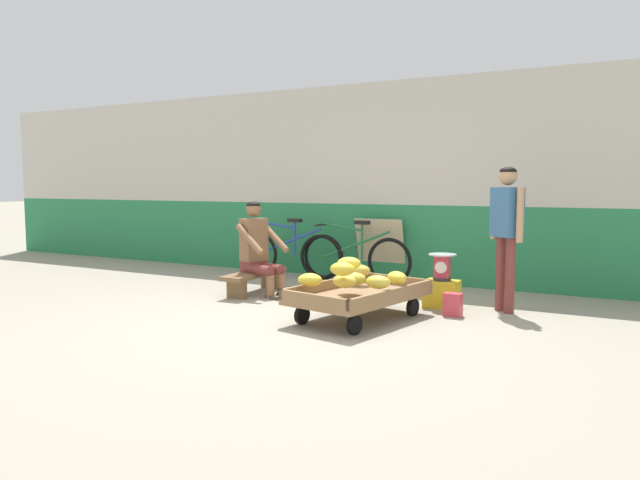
{
  "coord_description": "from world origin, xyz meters",
  "views": [
    {
      "loc": [
        2.99,
        -4.73,
        1.35
      ],
      "look_at": [
        -0.06,
        0.9,
        0.75
      ],
      "focal_mm": 33.4,
      "sensor_mm": 36.0,
      "label": 1
    }
  ],
  "objects_px": {
    "banana_cart": "(359,296)",
    "customer_adult": "(507,222)",
    "sign_board": "(381,250)",
    "shopping_bag": "(453,305)",
    "low_bench": "(254,277)",
    "vendor_seated": "(259,248)",
    "plastic_crate": "(442,294)",
    "weighing_scale": "(442,267)",
    "bicycle_near_left": "(288,253)",
    "bicycle_far_left": "(355,257)"
  },
  "relations": [
    {
      "from": "banana_cart",
      "to": "customer_adult",
      "type": "relative_size",
      "value": 1.03
    },
    {
      "from": "sign_board",
      "to": "shopping_bag",
      "type": "height_order",
      "value": "sign_board"
    },
    {
      "from": "low_bench",
      "to": "vendor_seated",
      "type": "distance_m",
      "value": 0.38
    },
    {
      "from": "plastic_crate",
      "to": "sign_board",
      "type": "height_order",
      "value": "sign_board"
    },
    {
      "from": "plastic_crate",
      "to": "weighing_scale",
      "type": "relative_size",
      "value": 1.2
    },
    {
      "from": "low_bench",
      "to": "customer_adult",
      "type": "relative_size",
      "value": 0.73
    },
    {
      "from": "low_bench",
      "to": "weighing_scale",
      "type": "relative_size",
      "value": 3.7
    },
    {
      "from": "plastic_crate",
      "to": "sign_board",
      "type": "distance_m",
      "value": 1.92
    },
    {
      "from": "weighing_scale",
      "to": "shopping_bag",
      "type": "xyz_separation_m",
      "value": [
        0.23,
        -0.37,
        -0.33
      ]
    },
    {
      "from": "sign_board",
      "to": "weighing_scale",
      "type": "bearing_deg",
      "value": -46.65
    },
    {
      "from": "vendor_seated",
      "to": "shopping_bag",
      "type": "bearing_deg",
      "value": -1.83
    },
    {
      "from": "vendor_seated",
      "to": "bicycle_near_left",
      "type": "relative_size",
      "value": 0.69
    },
    {
      "from": "banana_cart",
      "to": "plastic_crate",
      "type": "xyz_separation_m",
      "value": [
        0.54,
        0.98,
        -0.09
      ]
    },
    {
      "from": "bicycle_near_left",
      "to": "sign_board",
      "type": "relative_size",
      "value": 1.89
    },
    {
      "from": "weighing_scale",
      "to": "sign_board",
      "type": "height_order",
      "value": "sign_board"
    },
    {
      "from": "low_bench",
      "to": "bicycle_far_left",
      "type": "relative_size",
      "value": 0.67
    },
    {
      "from": "plastic_crate",
      "to": "shopping_bag",
      "type": "distance_m",
      "value": 0.44
    },
    {
      "from": "sign_board",
      "to": "customer_adult",
      "type": "height_order",
      "value": "customer_adult"
    },
    {
      "from": "vendor_seated",
      "to": "customer_adult",
      "type": "height_order",
      "value": "customer_adult"
    },
    {
      "from": "low_bench",
      "to": "weighing_scale",
      "type": "height_order",
      "value": "weighing_scale"
    },
    {
      "from": "vendor_seated",
      "to": "plastic_crate",
      "type": "height_order",
      "value": "vendor_seated"
    },
    {
      "from": "banana_cart",
      "to": "weighing_scale",
      "type": "distance_m",
      "value": 1.14
    },
    {
      "from": "plastic_crate",
      "to": "sign_board",
      "type": "relative_size",
      "value": 0.41
    },
    {
      "from": "banana_cart",
      "to": "customer_adult",
      "type": "distance_m",
      "value": 1.76
    },
    {
      "from": "plastic_crate",
      "to": "weighing_scale",
      "type": "xyz_separation_m",
      "value": [
        0.0,
        -0.0,
        0.3
      ]
    },
    {
      "from": "sign_board",
      "to": "shopping_bag",
      "type": "bearing_deg",
      "value": -48.77
    },
    {
      "from": "low_bench",
      "to": "shopping_bag",
      "type": "relative_size",
      "value": 4.63
    },
    {
      "from": "weighing_scale",
      "to": "sign_board",
      "type": "xyz_separation_m",
      "value": [
        -1.3,
        1.38,
        -0.02
      ]
    },
    {
      "from": "banana_cart",
      "to": "sign_board",
      "type": "distance_m",
      "value": 2.48
    },
    {
      "from": "bicycle_far_left",
      "to": "sign_board",
      "type": "relative_size",
      "value": 1.9
    },
    {
      "from": "bicycle_far_left",
      "to": "customer_adult",
      "type": "xyz_separation_m",
      "value": [
        2.21,
        -0.99,
        0.6
      ]
    },
    {
      "from": "customer_adult",
      "to": "plastic_crate",
      "type": "bearing_deg",
      "value": -171.48
    },
    {
      "from": "plastic_crate",
      "to": "bicycle_far_left",
      "type": "relative_size",
      "value": 0.22
    },
    {
      "from": "weighing_scale",
      "to": "bicycle_far_left",
      "type": "distance_m",
      "value": 1.91
    },
    {
      "from": "plastic_crate",
      "to": "customer_adult",
      "type": "distance_m",
      "value": 1.04
    },
    {
      "from": "bicycle_far_left",
      "to": "sign_board",
      "type": "distance_m",
      "value": 0.4
    },
    {
      "from": "bicycle_near_left",
      "to": "bicycle_far_left",
      "type": "height_order",
      "value": "same"
    },
    {
      "from": "sign_board",
      "to": "plastic_crate",
      "type": "bearing_deg",
      "value": -46.62
    },
    {
      "from": "low_bench",
      "to": "shopping_bag",
      "type": "bearing_deg",
      "value": -2.29
    },
    {
      "from": "shopping_bag",
      "to": "weighing_scale",
      "type": "bearing_deg",
      "value": 121.97
    },
    {
      "from": "shopping_bag",
      "to": "bicycle_far_left",
      "type": "bearing_deg",
      "value": 140.81
    },
    {
      "from": "customer_adult",
      "to": "shopping_bag",
      "type": "relative_size",
      "value": 6.38
    },
    {
      "from": "plastic_crate",
      "to": "shopping_bag",
      "type": "relative_size",
      "value": 1.5
    },
    {
      "from": "low_bench",
      "to": "vendor_seated",
      "type": "relative_size",
      "value": 0.97
    },
    {
      "from": "plastic_crate",
      "to": "weighing_scale",
      "type": "distance_m",
      "value": 0.3
    },
    {
      "from": "bicycle_near_left",
      "to": "sign_board",
      "type": "bearing_deg",
      "value": 14.85
    },
    {
      "from": "vendor_seated",
      "to": "weighing_scale",
      "type": "relative_size",
      "value": 3.8
    },
    {
      "from": "low_bench",
      "to": "plastic_crate",
      "type": "bearing_deg",
      "value": 6.68
    },
    {
      "from": "banana_cart",
      "to": "weighing_scale",
      "type": "height_order",
      "value": "weighing_scale"
    },
    {
      "from": "plastic_crate",
      "to": "bicycle_far_left",
      "type": "xyz_separation_m",
      "value": [
        -1.56,
        1.09,
        0.2
      ]
    }
  ]
}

